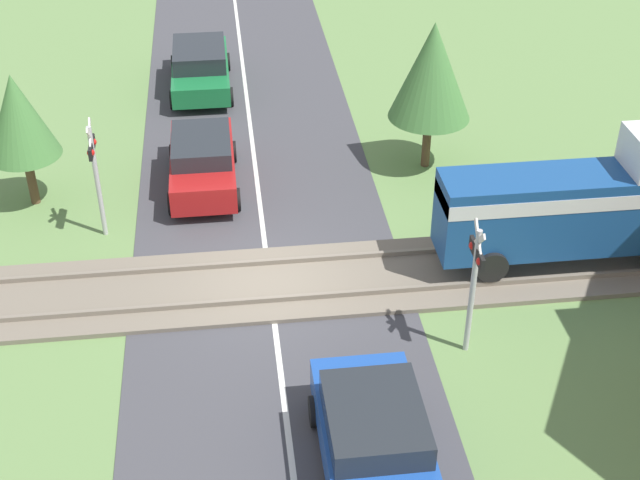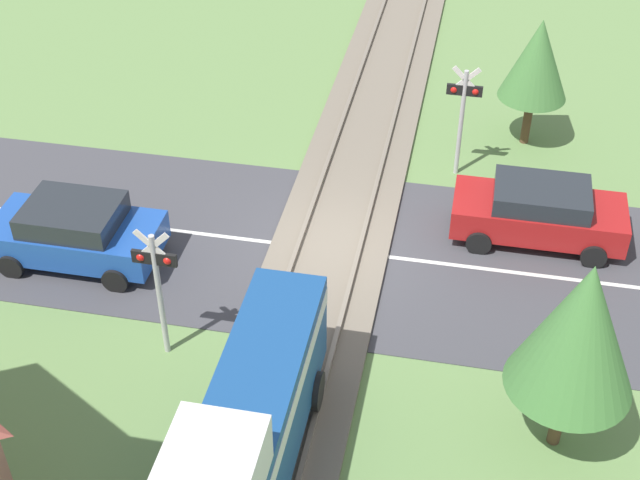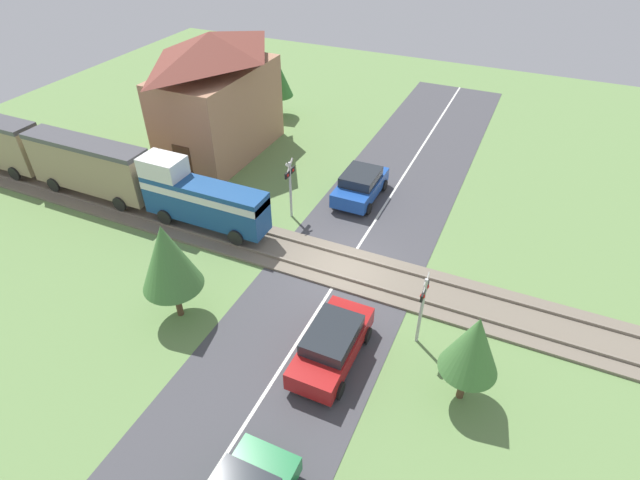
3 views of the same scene
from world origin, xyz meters
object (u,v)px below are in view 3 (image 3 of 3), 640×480
Objects in this scene: car_near_crossing at (332,344)px; pedestrian_by_station at (149,176)px; crossing_signal_west_approach at (423,301)px; station_building at (217,98)px; crossing_signal_east_approach at (290,181)px; car_far_side at (360,185)px; train at (81,164)px.

car_near_crossing is 14.91m from pedestrian_by_station.
car_near_crossing is at bearing 129.80° from crossing_signal_west_approach.
station_building is at bearing -11.63° from pedestrian_by_station.
crossing_signal_west_approach is 1.00× the size of crossing_signal_east_approach.
car_far_side is 11.17m from pedestrian_by_station.
train reaches higher than crossing_signal_east_approach.
train is at bearing 125.79° from pedestrian_by_station.
car_far_side is at bearing -69.92° from pedestrian_by_station.
train is 8.18m from station_building.
crossing_signal_east_approach is (7.44, 5.38, 1.21)m from car_near_crossing.
car_far_side is at bearing -99.05° from station_building.
train is 2.55× the size of station_building.
car_far_side is (5.67, -13.03, -1.08)m from train.
train reaches higher than car_far_side.
station_building is at bearing 80.95° from car_far_side.
car_near_crossing is 2.26× the size of pedestrian_by_station.
car_far_side is at bearing -66.50° from train.
crossing_signal_west_approach is at bearing -50.20° from car_near_crossing.
car_far_side is at bearing -39.93° from crossing_signal_east_approach.
car_far_side is 1.24× the size of crossing_signal_west_approach.
station_building is at bearing 56.95° from crossing_signal_east_approach.
crossing_signal_west_approach is at bearing -124.17° from crossing_signal_east_approach.
pedestrian_by_station is at bearing 63.76° from car_near_crossing.
crossing_signal_west_approach is 16.55m from pedestrian_by_station.
car_far_side is (10.43, 2.88, 0.01)m from car_near_crossing.
pedestrian_by_station is (1.83, -2.54, -1.07)m from train.
station_building is at bearing -26.92° from train.
car_near_crossing is at bearing -106.66° from train.
train is 6.69× the size of crossing_signal_east_approach.
train is 5.16× the size of car_near_crossing.
car_near_crossing is (-4.76, -15.91, -1.10)m from train.
car_far_side is at bearing 32.83° from crossing_signal_west_approach.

